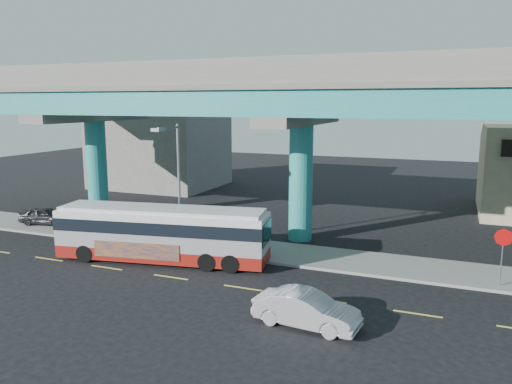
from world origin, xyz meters
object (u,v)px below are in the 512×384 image
at_px(sedan, 306,309).
at_px(parked_car, 46,216).
at_px(stop_sign, 503,244).
at_px(street_lamp, 174,169).
at_px(transit_bus, 162,232).

relative_size(sedan, parked_car, 1.11).
height_order(sedan, stop_sign, stop_sign).
height_order(street_lamp, stop_sign, street_lamp).
relative_size(parked_car, street_lamp, 0.53).
bearing_deg(stop_sign, parked_car, -160.36).
xyz_separation_m(transit_bus, sedan, (9.77, -5.00, -0.97)).
xyz_separation_m(sedan, street_lamp, (-9.90, 6.60, 4.29)).
xyz_separation_m(sedan, stop_sign, (7.42, 7.33, 1.49)).
relative_size(street_lamp, stop_sign, 2.65).
relative_size(sedan, stop_sign, 1.56).
height_order(transit_bus, street_lamp, street_lamp).
bearing_deg(parked_car, street_lamp, -110.86).
distance_m(transit_bus, stop_sign, 17.36).
bearing_deg(stop_sign, transit_bus, -150.01).
bearing_deg(transit_bus, parked_car, 153.44).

